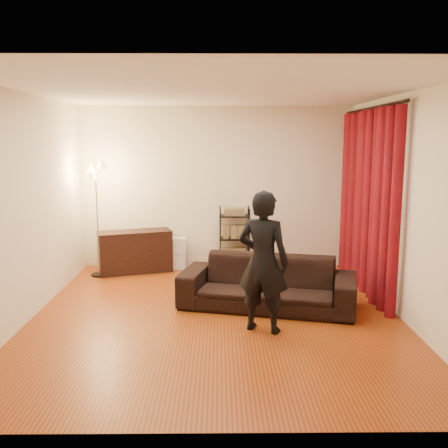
{
  "coord_description": "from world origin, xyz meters",
  "views": [
    {
      "loc": [
        0.04,
        -5.88,
        2.15
      ],
      "look_at": [
        0.1,
        0.3,
        1.1
      ],
      "focal_mm": 40.0,
      "sensor_mm": 36.0,
      "label": 1
    }
  ],
  "objects_px": {
    "person": "(263,262)",
    "storage_boxes": "(177,253)",
    "floor_lamp": "(97,220)",
    "wire_shelf": "(234,238)",
    "media_cabinet": "(135,251)",
    "sofa": "(267,283)"
  },
  "relations": [
    {
      "from": "person",
      "to": "storage_boxes",
      "type": "bearing_deg",
      "value": -42.88
    },
    {
      "from": "storage_boxes",
      "to": "floor_lamp",
      "type": "distance_m",
      "value": 1.43
    },
    {
      "from": "person",
      "to": "floor_lamp",
      "type": "distance_m",
      "value": 3.37
    },
    {
      "from": "storage_boxes",
      "to": "wire_shelf",
      "type": "relative_size",
      "value": 0.51
    },
    {
      "from": "person",
      "to": "floor_lamp",
      "type": "relative_size",
      "value": 0.89
    },
    {
      "from": "storage_boxes",
      "to": "wire_shelf",
      "type": "xyz_separation_m",
      "value": [
        0.97,
        -0.03,
        0.26
      ]
    },
    {
      "from": "wire_shelf",
      "to": "media_cabinet",
      "type": "bearing_deg",
      "value": -160.74
    },
    {
      "from": "person",
      "to": "storage_boxes",
      "type": "distance_m",
      "value": 3.09
    },
    {
      "from": "media_cabinet",
      "to": "wire_shelf",
      "type": "bearing_deg",
      "value": -12.9
    },
    {
      "from": "person",
      "to": "floor_lamp",
      "type": "height_order",
      "value": "floor_lamp"
    },
    {
      "from": "wire_shelf",
      "to": "floor_lamp",
      "type": "height_order",
      "value": "floor_lamp"
    },
    {
      "from": "wire_shelf",
      "to": "floor_lamp",
      "type": "xyz_separation_m",
      "value": [
        -2.17,
        -0.4,
        0.38
      ]
    },
    {
      "from": "media_cabinet",
      "to": "storage_boxes",
      "type": "bearing_deg",
      "value": -1.66
    },
    {
      "from": "person",
      "to": "wire_shelf",
      "type": "height_order",
      "value": "person"
    },
    {
      "from": "sofa",
      "to": "media_cabinet",
      "type": "relative_size",
      "value": 1.9
    },
    {
      "from": "wire_shelf",
      "to": "floor_lamp",
      "type": "relative_size",
      "value": 0.58
    },
    {
      "from": "media_cabinet",
      "to": "wire_shelf",
      "type": "distance_m",
      "value": 1.65
    },
    {
      "from": "storage_boxes",
      "to": "wire_shelf",
      "type": "bearing_deg",
      "value": -2.06
    },
    {
      "from": "sofa",
      "to": "floor_lamp",
      "type": "bearing_deg",
      "value": 162.29
    },
    {
      "from": "media_cabinet",
      "to": "storage_boxes",
      "type": "xyz_separation_m",
      "value": [
        0.66,
        0.2,
        -0.07
      ]
    },
    {
      "from": "media_cabinet",
      "to": "floor_lamp",
      "type": "bearing_deg",
      "value": -176.0
    },
    {
      "from": "person",
      "to": "media_cabinet",
      "type": "distance_m",
      "value": 3.22
    }
  ]
}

